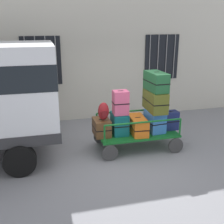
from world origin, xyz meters
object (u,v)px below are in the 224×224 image
Objects in this scene: luggage_cart at (137,135)px; suitcase_midleft_bottom at (120,123)px; suitcase_midright_top at (156,81)px; backpack at (104,111)px; suitcase_midleft_middle at (121,103)px; suitcase_left_bottom at (102,127)px; suitcase_midright_middle at (155,101)px; suitcase_midright_bottom at (155,121)px; suitcase_right_bottom at (171,120)px; suitcase_center_bottom at (138,125)px.

luggage_cart is 0.58m from suitcase_midleft_bottom.
suitcase_midright_top is at bearing -1.85° from suitcase_midleft_bottom.
suitcase_midright_top is (0.46, 0.01, 1.39)m from luggage_cart.
luggage_cart is 4.75× the size of backpack.
suitcase_midleft_middle is at bearing -177.45° from suitcase_midright_top.
suitcase_midright_middle is (1.39, -0.03, 0.60)m from suitcase_left_bottom.
suitcase_midright_middle is 0.50m from suitcase_midright_top.
suitcase_midright_bottom reaches higher than suitcase_right_bottom.
suitcase_center_bottom is at bearing -178.43° from suitcase_right_bottom.
suitcase_center_bottom is 1.20m from suitcase_midright_top.
suitcase_left_bottom is 1.77m from suitcase_midright_top.
suitcase_midright_bottom is 0.46m from suitcase_right_bottom.
suitcase_midright_top is at bearing -1.32° from suitcase_left_bottom.
suitcase_midleft_middle is 0.74× the size of suitcase_midright_top.
backpack is at bearing -178.41° from suitcase_midright_top.
suitcase_left_bottom is 0.78m from suitcase_midleft_middle.
suitcase_right_bottom is at bearing -1.82° from suitcase_midright_middle.
backpack is at bearing -178.28° from suitcase_midright_middle.
suitcase_right_bottom is at bearing -0.34° from luggage_cart.
suitcase_midright_top is (1.39, -0.03, 1.10)m from suitcase_left_bottom.
suitcase_midleft_bottom is at bearing 90.00° from suitcase_midleft_middle.
suitcase_left_bottom is 0.63× the size of suitcase_midright_middle.
suitcase_midleft_middle is at bearing -178.78° from suitcase_right_bottom.
suitcase_left_bottom is 1.51m from suitcase_midright_middle.
suitcase_midleft_middle is 1.08m from suitcase_midright_bottom.
suitcase_midleft_bottom is 0.92× the size of suitcase_midright_bottom.
suitcase_midleft_middle reaches higher than suitcase_right_bottom.
suitcase_left_bottom is at bearing 177.63° from luggage_cart.
suitcase_midright_bottom is (0.93, -0.07, 0.00)m from suitcase_midleft_bottom.
suitcase_left_bottom is 1.13× the size of suitcase_right_bottom.
suitcase_midleft_middle is 1.19× the size of suitcase_right_bottom.
suitcase_midleft_middle is at bearing -179.80° from suitcase_midright_bottom.
backpack is (-0.43, -0.07, 0.38)m from suitcase_midleft_bottom.
suitcase_right_bottom is at bearing -1.46° from suitcase_midright_top.
backpack reaches higher than luggage_cart.
suitcase_left_bottom is at bearing 178.64° from suitcase_right_bottom.
suitcase_midleft_middle is at bearing -90.00° from suitcase_midleft_bottom.
suitcase_left_bottom is 0.94× the size of suitcase_midright_bottom.
suitcase_midleft_middle reaches higher than luggage_cart.
suitcase_midright_middle is (0.46, 0.04, 0.60)m from suitcase_center_bottom.
suitcase_midleft_bottom is at bearing 171.76° from suitcase_center_bottom.
backpack reaches higher than suitcase_center_bottom.
suitcase_midleft_bottom reaches higher than suitcase_right_bottom.
suitcase_midright_bottom is at bearing -2.89° from suitcase_left_bottom.
suitcase_midleft_middle is 0.78m from suitcase_center_bottom.
suitcase_midright_top reaches higher than suitcase_midleft_middle.
suitcase_midright_top reaches higher than suitcase_right_bottom.
suitcase_midright_bottom is 0.75× the size of suitcase_midright_top.
suitcase_center_bottom is at bearing -90.00° from luggage_cart.
luggage_cart is 3.48× the size of suitcase_midright_bottom.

